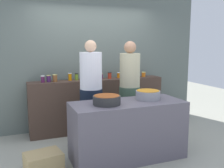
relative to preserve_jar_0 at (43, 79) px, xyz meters
The scene contains 20 objects.
ground 1.87m from the preserve_jar_0, 45.32° to the right, with size 12.00×12.00×0.00m, color #999A8B.
storefront_wall 1.20m from the preserve_jar_0, 19.01° to the left, with size 4.80×0.12×3.00m, color slate.
display_shelf 1.22m from the preserve_jar_0, ahead, with size 2.70×0.36×1.03m, color #453229.
prep_table 1.87m from the preserve_jar_0, 52.26° to the right, with size 1.70×0.70×0.88m, color #5B5561.
preserve_jar_0 is the anchor object (origin of this frame).
preserve_jar_1 0.11m from the preserve_jar_0, ahead, with size 0.08×0.08×0.13m.
preserve_jar_2 0.22m from the preserve_jar_0, ahead, with size 0.09×0.09×0.13m.
preserve_jar_3 0.51m from the preserve_jar_0, ahead, with size 0.07×0.07×0.15m.
preserve_jar_4 0.65m from the preserve_jar_0, ahead, with size 0.07×0.07×0.13m.
preserve_jar_5 0.75m from the preserve_jar_0, ahead, with size 0.07×0.07×0.14m.
preserve_jar_6 1.14m from the preserve_jar_0, ahead, with size 0.09×0.09×0.11m.
preserve_jar_7 1.32m from the preserve_jar_0, ahead, with size 0.08×0.08×0.13m.
preserve_jar_8 1.54m from the preserve_jar_0, ahead, with size 0.08×0.08×0.11m.
preserve_jar_9 1.89m from the preserve_jar_0, ahead, with size 0.07×0.07×0.14m.
preserve_jar_10 2.10m from the preserve_jar_0, ahead, with size 0.09×0.09×0.10m.
cooking_pot_left 1.59m from the preserve_jar_0, 62.81° to the right, with size 0.40×0.40×0.13m.
cooking_pot_center 1.96m from the preserve_jar_0, 42.88° to the right, with size 0.38×0.38×0.14m.
cook_with_tongs 1.04m from the preserve_jar_0, 45.97° to the right, with size 0.38×0.38×1.79m.
cook_in_cap 1.61m from the preserve_jar_0, 24.51° to the right, with size 0.38×0.38×1.78m.
bread_crate 1.67m from the preserve_jar_0, 97.59° to the right, with size 0.48×0.36×0.27m, color tan.
Camera 1 is at (-1.57, -3.63, 1.73)m, focal length 40.65 mm.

